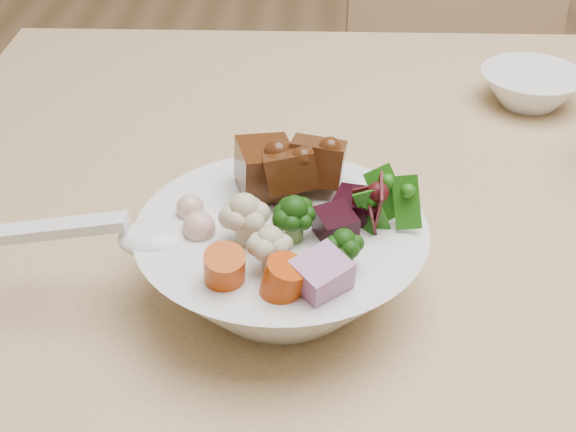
# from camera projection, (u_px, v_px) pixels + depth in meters

# --- Properties ---
(chair_far) EXTENTS (0.49, 0.49, 0.97)m
(chair_far) POSITION_uv_depth(u_px,v_px,m) (462.00, 108.00, 1.60)
(chair_far) COLOR tan
(chair_far) RESTS_ON ground
(food_bowl) EXTENTS (0.25, 0.25, 0.13)m
(food_bowl) POSITION_uv_depth(u_px,v_px,m) (284.00, 255.00, 0.69)
(food_bowl) COLOR white
(food_bowl) RESTS_ON dining_table
(soup_spoon) EXTENTS (0.16, 0.05, 0.03)m
(soup_spoon) POSITION_uv_depth(u_px,v_px,m) (129.00, 236.00, 0.66)
(soup_spoon) COLOR white
(soup_spoon) RESTS_ON food_bowl
(side_bowl) EXTENTS (0.13, 0.13, 0.04)m
(side_bowl) POSITION_uv_depth(u_px,v_px,m) (530.00, 88.00, 1.01)
(side_bowl) COLOR white
(side_bowl) RESTS_ON dining_table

